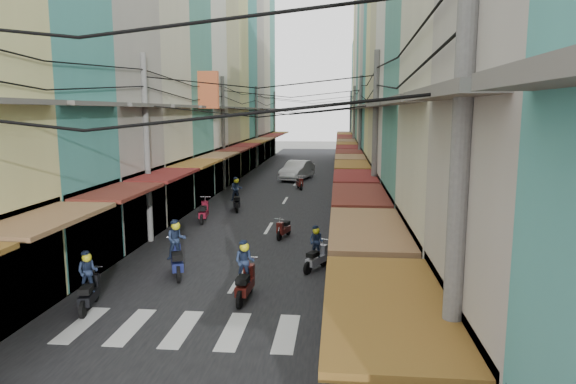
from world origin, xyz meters
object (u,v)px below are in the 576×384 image
Objects in this scene: white_car at (297,180)px; traffic_sign at (377,222)px; market_umbrella at (434,220)px; bicycle at (470,300)px.

white_car is 25.52m from traffic_sign.
white_car is at bearing 103.73° from market_umbrella.
bicycle is at bearing -40.69° from traffic_sign.
traffic_sign is at bearing -65.00° from white_car.
traffic_sign reaches higher than bicycle.
traffic_sign reaches higher than market_umbrella.
traffic_sign is (4.83, -24.99, 1.90)m from white_car.
bicycle is 0.58× the size of market_umbrella.
bicycle is at bearing -35.23° from market_umbrella.
market_umbrella is (-1.06, 0.75, 2.32)m from bicycle.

